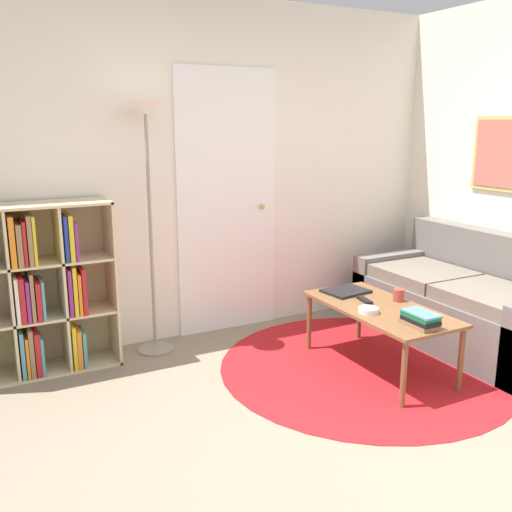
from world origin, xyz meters
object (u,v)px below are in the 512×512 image
couch (468,305)px  coffee_table (380,313)px  laptop (346,291)px  bowl (368,310)px  bookshelf (30,293)px  floor_lamp (147,155)px  cup (399,295)px

couch → coffee_table: couch is taller
laptop → bowl: bearing=-107.9°
bookshelf → laptop: size_ratio=3.48×
bookshelf → floor_lamp: (0.84, -0.01, 0.89)m
coffee_table → laptop: bearing=91.4°
couch → bookshelf: bearing=162.9°
floor_lamp → bowl: bearing=-44.4°
bookshelf → coffee_table: bookshelf is taller
laptop → bowl: size_ratio=2.48×
floor_lamp → couch: bearing=-22.8°
couch → laptop: bearing=163.6°
couch → laptop: couch is taller
bookshelf → floor_lamp: floor_lamp is taller
bookshelf → coffee_table: (2.12, -1.04, -0.16)m
bookshelf → cup: bookshelf is taller
floor_lamp → bowl: size_ratio=13.53×
floor_lamp → coffee_table: bearing=-39.0°
floor_lamp → couch: 2.69m
couch → cup: (-0.76, -0.06, 0.21)m
bookshelf → couch: bookshelf is taller
coffee_table → bowl: 0.18m
laptop → floor_lamp: bearing=152.7°
couch → laptop: size_ratio=5.08×
laptop → coffee_table: bearing=-88.6°
bookshelf → cup: (2.31, -1.01, -0.07)m
floor_lamp → couch: floor_lamp is taller
coffee_table → floor_lamp: bearing=141.0°
couch → bowl: couch is taller
coffee_table → cup: size_ratio=12.61×
floor_lamp → couch: (2.23, -0.94, -1.17)m
coffee_table → cup: (0.19, 0.04, 0.09)m
bowl → cup: cup is taller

